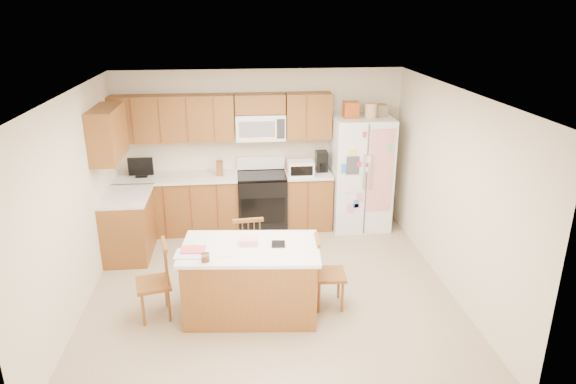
{
  "coord_description": "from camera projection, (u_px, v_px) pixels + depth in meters",
  "views": [
    {
      "loc": [
        -0.36,
        -5.73,
        3.41
      ],
      "look_at": [
        0.26,
        0.35,
        1.18
      ],
      "focal_mm": 32.0,
      "sensor_mm": 36.0,
      "label": 1
    }
  ],
  "objects": [
    {
      "name": "room_shell",
      "position": [
        270.0,
        182.0,
        6.06
      ],
      "size": [
        4.6,
        4.6,
        2.52
      ],
      "color": "beige",
      "rests_on": "ground"
    },
    {
      "name": "refrigerator",
      "position": [
        361.0,
        172.0,
        8.14
      ],
      "size": [
        0.9,
        0.79,
        2.04
      ],
      "color": "white",
      "rests_on": "ground"
    },
    {
      "name": "island",
      "position": [
        251.0,
        280.0,
        5.92
      ],
      "size": [
        1.65,
        1.04,
        0.94
      ],
      "color": "brown",
      "rests_on": "ground"
    },
    {
      "name": "windsor_chair_left",
      "position": [
        155.0,
        283.0,
        5.84
      ],
      "size": [
        0.45,
        0.47,
        0.92
      ],
      "color": "brown",
      "rests_on": "ground"
    },
    {
      "name": "stove",
      "position": [
        262.0,
        200.0,
        8.2
      ],
      "size": [
        0.76,
        0.65,
        1.13
      ],
      "color": "black",
      "rests_on": "ground"
    },
    {
      "name": "windsor_chair_back",
      "position": [
        248.0,
        250.0,
        6.62
      ],
      "size": [
        0.43,
        0.42,
        0.93
      ],
      "color": "brown",
      "rests_on": "ground"
    },
    {
      "name": "cabinetry",
      "position": [
        198.0,
        179.0,
        7.82
      ],
      "size": [
        3.36,
        1.56,
        2.15
      ],
      "color": "brown",
      "rests_on": "ground"
    },
    {
      "name": "ground",
      "position": [
        271.0,
        289.0,
        6.56
      ],
      "size": [
        4.5,
        4.5,
        0.0
      ],
      "primitive_type": "plane",
      "color": "#837155",
      "rests_on": "ground"
    },
    {
      "name": "windsor_chair_right",
      "position": [
        328.0,
        274.0,
        6.06
      ],
      "size": [
        0.39,
        0.4,
        0.89
      ],
      "color": "brown",
      "rests_on": "ground"
    }
  ]
}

